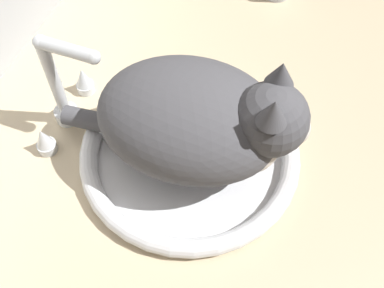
{
  "coord_description": "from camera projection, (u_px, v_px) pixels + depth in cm",
  "views": [
    {
      "loc": [
        -39.42,
        -14.39,
        67.99
      ],
      "look_at": [
        -1.66,
        -0.39,
        7.0
      ],
      "focal_mm": 43.83,
      "sensor_mm": 36.0,
      "label": 1
    }
  ],
  "objects": [
    {
      "name": "countertop",
      "position": [
        193.0,
        154.0,
        0.79
      ],
      "size": [
        122.23,
        77.1,
        3.0
      ],
      "primitive_type": "cube",
      "color": "#CCB793",
      "rests_on": "ground"
    },
    {
      "name": "sink_basin",
      "position": [
        192.0,
        153.0,
        0.75
      ],
      "size": [
        35.38,
        35.38,
        2.92
      ],
      "color": "white",
      "rests_on": "countertop"
    },
    {
      "name": "faucet",
      "position": [
        63.0,
        92.0,
        0.74
      ],
      "size": [
        16.77,
        11.43,
        19.13
      ],
      "color": "silver",
      "rests_on": "countertop"
    },
    {
      "name": "cat",
      "position": [
        205.0,
        120.0,
        0.67
      ],
      "size": [
        23.13,
        37.96,
        18.97
      ],
      "color": "#4C4C51",
      "rests_on": "sink_basin"
    }
  ]
}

